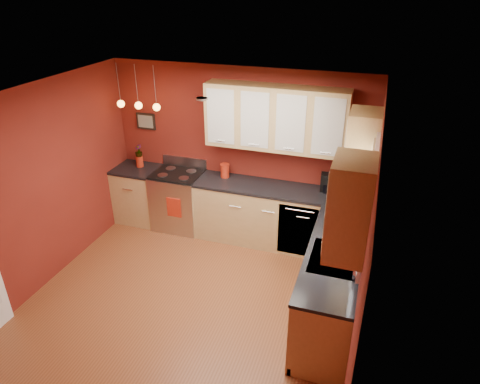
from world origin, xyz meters
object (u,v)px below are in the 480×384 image
(gas_range, at_px, (179,200))
(red_canister, at_px, (225,171))
(sink, at_px, (333,260))
(coffee_maker, at_px, (327,183))
(soap_pump, at_px, (356,270))

(gas_range, height_order, red_canister, red_canister)
(sink, relative_size, red_canister, 3.27)
(red_canister, distance_m, coffee_maker, 1.55)
(red_canister, bearing_deg, coffee_maker, 0.17)
(red_canister, bearing_deg, sink, -41.07)
(sink, height_order, coffee_maker, sink)
(coffee_maker, distance_m, soap_pump, 2.00)
(soap_pump, bearing_deg, gas_range, 148.09)
(red_canister, relative_size, soap_pump, 1.14)
(gas_range, bearing_deg, coffee_maker, 3.25)
(soap_pump, bearing_deg, coffee_maker, 106.28)
(red_canister, height_order, coffee_maker, coffee_maker)
(gas_range, bearing_deg, soap_pump, -31.91)
(coffee_maker, relative_size, soap_pump, 1.42)
(gas_range, distance_m, coffee_maker, 2.39)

